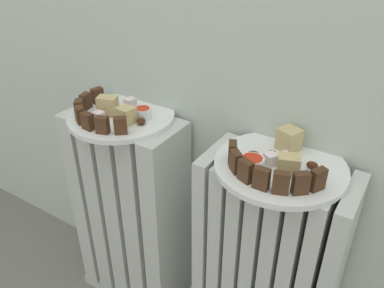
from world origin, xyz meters
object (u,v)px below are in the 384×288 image
at_px(jam_bowl_left, 143,112).
at_px(radiator_right, 265,277).
at_px(radiator_left, 132,216).
at_px(fork, 113,109).
at_px(plate_left, 121,116).
at_px(jam_bowl_right, 252,163).
at_px(plate_right, 280,166).

bearing_deg(jam_bowl_left, radiator_right, -2.07).
distance_m(radiator_left, jam_bowl_left, 0.34).
bearing_deg(jam_bowl_left, fork, -178.18).
height_order(plate_left, jam_bowl_left, jam_bowl_left).
bearing_deg(plate_left, jam_bowl_right, -7.38).
relative_size(jam_bowl_right, fork, 0.50).
bearing_deg(fork, radiator_right, -1.26).
bearing_deg(jam_bowl_right, plate_left, 172.62).
distance_m(radiator_left, radiator_right, 0.41).
height_order(radiator_left, fork, fork).
height_order(radiator_left, jam_bowl_left, jam_bowl_left).
relative_size(radiator_left, jam_bowl_right, 13.22).
relative_size(jam_bowl_left, fork, 0.44).
bearing_deg(plate_left, fork, 164.19).
relative_size(plate_right, fork, 2.80).
height_order(radiator_left, plate_right, plate_right).
relative_size(radiator_left, plate_right, 2.36).
height_order(plate_right, jam_bowl_left, jam_bowl_left).
height_order(plate_right, jam_bowl_right, jam_bowl_right).
distance_m(plate_left, fork, 0.04).
bearing_deg(radiator_left, jam_bowl_right, -7.38).
distance_m(radiator_right, plate_right, 0.32).
distance_m(jam_bowl_left, jam_bowl_right, 0.32).
relative_size(radiator_left, radiator_right, 1.00).
xyz_separation_m(jam_bowl_right, fork, (-0.40, 0.06, -0.01)).
height_order(radiator_left, radiator_right, same).
xyz_separation_m(plate_right, fork, (-0.44, 0.01, 0.01)).
bearing_deg(jam_bowl_right, radiator_right, 50.41).
bearing_deg(plate_right, radiator_left, 180.00).
bearing_deg(radiator_right, jam_bowl_left, 177.93).
distance_m(plate_right, jam_bowl_right, 0.07).
height_order(radiator_left, plate_left, plate_left).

